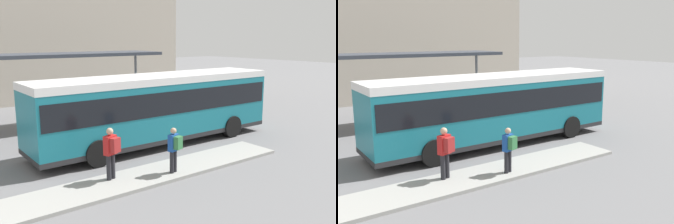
# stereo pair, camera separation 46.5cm
# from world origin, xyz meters

# --- Properties ---
(ground_plane) EXTENTS (120.00, 120.00, 0.00)m
(ground_plane) POSITION_xyz_m (0.00, 0.00, 0.00)
(ground_plane) COLOR slate
(curb_island) EXTENTS (11.67, 1.80, 0.12)m
(curb_island) POSITION_xyz_m (-2.73, -3.23, 0.06)
(curb_island) COLOR #9E9E99
(curb_island) RESTS_ON ground_plane
(city_bus) EXTENTS (11.67, 2.68, 3.16)m
(city_bus) POSITION_xyz_m (0.01, 0.00, 1.85)
(city_bus) COLOR #197284
(city_bus) RESTS_ON ground_plane
(pedestrian_waiting) EXTENTS (0.45, 0.49, 1.62)m
(pedestrian_waiting) POSITION_xyz_m (-1.89, -3.65, 1.05)
(pedestrian_waiting) COLOR #232328
(pedestrian_waiting) RESTS_ON curb_island
(pedestrian_companion) EXTENTS (0.50, 0.55, 1.77)m
(pedestrian_companion) POSITION_xyz_m (-3.96, -2.91, 1.14)
(pedestrian_companion) COLOR #232328
(pedestrian_companion) RESTS_ON curb_island
(bicycle_blue) EXTENTS (0.48, 1.54, 0.67)m
(bicycle_blue) POSITION_xyz_m (8.28, 1.87, 0.34)
(bicycle_blue) COLOR black
(bicycle_blue) RESTS_ON ground_plane
(bicycle_yellow) EXTENTS (0.48, 1.79, 0.77)m
(bicycle_yellow) POSITION_xyz_m (8.14, 2.57, 0.39)
(bicycle_yellow) COLOR black
(bicycle_yellow) RESTS_ON ground_plane
(bicycle_orange) EXTENTS (0.48, 1.68, 0.72)m
(bicycle_orange) POSITION_xyz_m (8.36, 3.28, 0.36)
(bicycle_orange) COLOR black
(bicycle_orange) RESTS_ON ground_plane
(station_shelter) EXTENTS (12.36, 2.99, 3.97)m
(station_shelter) POSITION_xyz_m (-2.57, 6.10, 3.83)
(station_shelter) COLOR #383D47
(station_shelter) RESTS_ON ground_plane
(potted_planter_near_shelter) EXTENTS (0.75, 0.75, 1.26)m
(potted_planter_near_shelter) POSITION_xyz_m (-1.99, 3.95, 0.66)
(potted_planter_near_shelter) COLOR slate
(potted_planter_near_shelter) RESTS_ON ground_plane
(potted_planter_far_side) EXTENTS (0.76, 0.76, 1.17)m
(potted_planter_far_side) POSITION_xyz_m (0.62, 3.60, 0.61)
(potted_planter_far_side) COLOR slate
(potted_planter_far_side) RESTS_ON ground_plane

